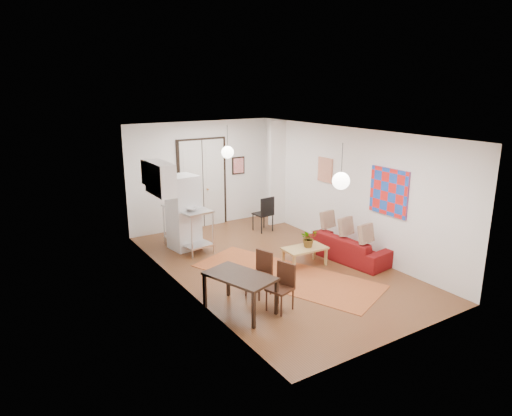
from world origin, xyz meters
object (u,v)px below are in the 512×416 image
fridge (183,212)px  dining_chair_far (277,283)px  coffee_table (305,250)px  kitchen_counter (188,221)px  dining_table (240,279)px  sofa (348,247)px  black_side_chair (261,210)px  dining_chair_near (256,270)px

fridge → dining_chair_far: (0.13, -3.73, -0.42)m
coffee_table → kitchen_counter: kitchen_counter is taller
dining_table → coffee_table: bearing=24.7°
dining_chair_far → sofa: bearing=93.8°
kitchen_counter → fridge: size_ratio=0.79×
coffee_table → black_side_chair: bearing=77.7°
fridge → dining_chair_near: bearing=-95.5°
coffee_table → black_side_chair: black_side_chair is taller
sofa → black_side_chair: size_ratio=2.04×
fridge → coffee_table: bearing=-62.0°
dining_chair_far → black_side_chair: size_ratio=0.87×
dining_chair_near → kitchen_counter: bearing=163.1°
fridge → dining_chair_near: fridge is taller
kitchen_counter → dining_table: bearing=-107.1°
kitchen_counter → black_side_chair: kitchen_counter is taller
sofa → dining_table: dining_table is taller
kitchen_counter → sofa: bearing=-51.0°
dining_chair_far → black_side_chair: (2.21, 3.94, 0.08)m
dining_chair_near → black_side_chair: 3.92m
coffee_table → sofa: bearing=-11.3°
fridge → black_side_chair: 2.37m
coffee_table → dining_table: size_ratio=0.70×
fridge → dining_table: size_ratio=1.31×
sofa → fridge: size_ratio=1.09×
coffee_table → fridge: size_ratio=0.54×
kitchen_counter → fridge: 0.24m
dining_chair_near → black_side_chair: black_side_chair is taller
kitchen_counter → fridge: (-0.07, 0.07, 0.21)m
kitchen_counter → dining_chair_near: size_ratio=1.69×
coffee_table → kitchen_counter: bearing=125.6°
coffee_table → black_side_chair: (0.57, 2.64, 0.20)m
dining_table → fridge: bearing=82.3°
sofa → kitchen_counter: kitchen_counter is taller
kitchen_counter → fridge: bearing=129.5°
black_side_chair → sofa: bearing=94.9°
coffee_table → dining_chair_far: bearing=-141.5°
sofa → coffee_table: (-1.07, 0.22, 0.08)m
fridge → dining_chair_far: size_ratio=2.14×
kitchen_counter → coffee_table: bearing=-62.4°
fridge → dining_chair_near: 3.06m
sofa → kitchen_counter: (-2.76, 2.58, 0.40)m
fridge → dining_table: (-0.47, -3.46, -0.30)m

